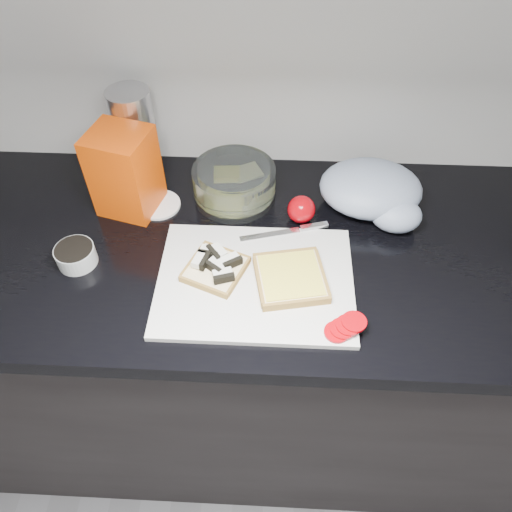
# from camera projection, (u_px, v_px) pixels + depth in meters

# --- Properties ---
(base_cabinet) EXTENTS (3.50, 0.60, 0.86)m
(base_cabinet) POSITION_uv_depth(u_px,v_px,m) (235.00, 352.00, 1.46)
(base_cabinet) COLOR black
(base_cabinet) RESTS_ON ground
(countertop) EXTENTS (3.50, 0.64, 0.04)m
(countertop) POSITION_uv_depth(u_px,v_px,m) (229.00, 248.00, 1.12)
(countertop) COLOR black
(countertop) RESTS_ON base_cabinet
(cutting_board) EXTENTS (0.40, 0.30, 0.01)m
(cutting_board) POSITION_uv_depth(u_px,v_px,m) (255.00, 281.00, 1.02)
(cutting_board) COLOR silver
(cutting_board) RESTS_ON countertop
(bread_left) EXTENTS (0.15, 0.15, 0.04)m
(bread_left) POSITION_uv_depth(u_px,v_px,m) (216.00, 267.00, 1.03)
(bread_left) COLOR beige
(bread_left) RESTS_ON cutting_board
(bread_right) EXTENTS (0.17, 0.17, 0.02)m
(bread_right) POSITION_uv_depth(u_px,v_px,m) (291.00, 278.00, 1.01)
(bread_right) COLOR beige
(bread_right) RESTS_ON cutting_board
(tomato_slices) EXTENTS (0.09, 0.07, 0.02)m
(tomato_slices) POSITION_uv_depth(u_px,v_px,m) (345.00, 327.00, 0.93)
(tomato_slices) COLOR #A6030B
(tomato_slices) RESTS_ON cutting_board
(knife) EXTENTS (0.20, 0.07, 0.01)m
(knife) POSITION_uv_depth(u_px,v_px,m) (295.00, 230.00, 1.11)
(knife) COLOR #B4B3B8
(knife) RESTS_ON cutting_board
(seed_tub) EXTENTS (0.08, 0.08, 0.04)m
(seed_tub) POSITION_uv_depth(u_px,v_px,m) (76.00, 255.00, 1.05)
(seed_tub) COLOR #AFB5B5
(seed_tub) RESTS_ON countertop
(tub_lid) EXTENTS (0.11, 0.11, 0.01)m
(tub_lid) POSITION_uv_depth(u_px,v_px,m) (159.00, 205.00, 1.18)
(tub_lid) COLOR white
(tub_lid) RESTS_ON countertop
(glass_bowl) EXTENTS (0.19, 0.19, 0.08)m
(glass_bowl) POSITION_uv_depth(u_px,v_px,m) (234.00, 183.00, 1.17)
(glass_bowl) COLOR silver
(glass_bowl) RESTS_ON countertop
(bread_bag) EXTENTS (0.15, 0.15, 0.20)m
(bread_bag) POSITION_uv_depth(u_px,v_px,m) (125.00, 172.00, 1.11)
(bread_bag) COLOR red
(bread_bag) RESTS_ON countertop
(steel_canister) EXTENTS (0.10, 0.10, 0.23)m
(steel_canister) POSITION_uv_depth(u_px,v_px,m) (136.00, 137.00, 1.17)
(steel_canister) COLOR #B5B5BA
(steel_canister) RESTS_ON countertop
(grocery_bag) EXTENTS (0.25, 0.22, 0.10)m
(grocery_bag) POSITION_uv_depth(u_px,v_px,m) (374.00, 192.00, 1.14)
(grocery_bag) COLOR #949FB6
(grocery_bag) RESTS_ON countertop
(whole_tomatoes) EXTENTS (0.06, 0.06, 0.06)m
(whole_tomatoes) POSITION_uv_depth(u_px,v_px,m) (301.00, 209.00, 1.13)
(whole_tomatoes) COLOR #A6030B
(whole_tomatoes) RESTS_ON countertop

